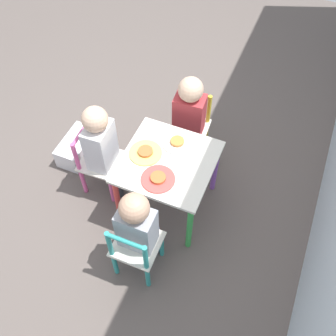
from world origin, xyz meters
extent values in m
plane|color=#5B514C|center=(0.00, 0.00, 0.00)|extent=(6.00, 6.00, 0.00)
cube|color=silver|center=(0.00, 0.00, 0.47)|extent=(0.55, 0.55, 0.02)
cylinder|color=#387AD1|center=(-0.24, -0.24, 0.23)|extent=(0.04, 0.04, 0.46)
cylinder|color=#DB3D38|center=(0.24, -0.24, 0.23)|extent=(0.04, 0.04, 0.46)
cylinder|color=#8E51BC|center=(-0.24, 0.24, 0.23)|extent=(0.04, 0.04, 0.46)
cylinder|color=green|center=(0.24, 0.24, 0.23)|extent=(0.04, 0.04, 0.46)
cube|color=silver|center=(0.02, -0.47, 0.27)|extent=(0.27, 0.27, 0.02)
cylinder|color=#E5599E|center=(0.12, -0.36, 0.13)|extent=(0.03, 0.03, 0.26)
cylinder|color=#E5599E|center=(-0.09, -0.37, 0.13)|extent=(0.03, 0.03, 0.26)
cylinder|color=#E5599E|center=(0.13, -0.57, 0.13)|extent=(0.03, 0.03, 0.26)
cylinder|color=#E5599E|center=(-0.08, -0.58, 0.13)|extent=(0.03, 0.03, 0.26)
cylinder|color=#E5599E|center=(0.13, -0.57, 0.39)|extent=(0.03, 0.03, 0.26)
cylinder|color=#E5599E|center=(-0.08, -0.58, 0.39)|extent=(0.03, 0.03, 0.26)
cylinder|color=#E5599E|center=(0.03, -0.58, 0.50)|extent=(0.21, 0.03, 0.02)
cube|color=silver|center=(-0.47, -0.04, 0.27)|extent=(0.28, 0.28, 0.02)
cylinder|color=yellow|center=(-0.35, -0.13, 0.13)|extent=(0.03, 0.03, 0.26)
cylinder|color=yellow|center=(-0.37, 0.08, 0.13)|extent=(0.03, 0.03, 0.26)
cylinder|color=yellow|center=(-0.57, -0.15, 0.13)|extent=(0.03, 0.03, 0.26)
cylinder|color=yellow|center=(-0.58, 0.06, 0.13)|extent=(0.03, 0.03, 0.26)
cylinder|color=yellow|center=(-0.57, -0.15, 0.39)|extent=(0.03, 0.03, 0.26)
cylinder|color=yellow|center=(-0.58, 0.06, 0.39)|extent=(0.03, 0.03, 0.26)
cylinder|color=yellow|center=(-0.57, -0.04, 0.50)|extent=(0.04, 0.21, 0.02)
cube|color=silver|center=(0.47, 0.01, 0.27)|extent=(0.26, 0.26, 0.02)
cylinder|color=teal|center=(0.36, 0.11, 0.13)|extent=(0.03, 0.03, 0.26)
cylinder|color=teal|center=(0.36, -0.10, 0.13)|extent=(0.03, 0.03, 0.26)
cylinder|color=teal|center=(0.57, 0.11, 0.13)|extent=(0.03, 0.03, 0.26)
cylinder|color=teal|center=(0.58, -0.10, 0.13)|extent=(0.03, 0.03, 0.26)
cylinder|color=teal|center=(0.57, 0.11, 0.39)|extent=(0.03, 0.03, 0.26)
cylinder|color=teal|center=(0.58, -0.10, 0.39)|extent=(0.03, 0.03, 0.26)
cylinder|color=teal|center=(0.58, 0.01, 0.50)|extent=(0.03, 0.21, 0.02)
cylinder|color=#38383D|center=(0.07, -0.35, 0.14)|extent=(0.07, 0.07, 0.28)
cylinder|color=#38383D|center=(-0.03, -0.35, 0.14)|extent=(0.07, 0.07, 0.28)
cube|color=silver|center=(0.02, -0.45, 0.44)|extent=(0.21, 0.15, 0.33)
sphere|color=#DBB293|center=(0.02, -0.45, 0.67)|extent=(0.16, 0.16, 0.16)
cylinder|color=#38383D|center=(-0.34, -0.08, 0.14)|extent=(0.07, 0.07, 0.28)
cylinder|color=#38383D|center=(-0.35, 0.02, 0.14)|extent=(0.07, 0.07, 0.28)
cube|color=#B23338|center=(-0.45, -0.03, 0.43)|extent=(0.15, 0.21, 0.31)
sphere|color=#DBB293|center=(-0.45, -0.03, 0.65)|extent=(0.16, 0.16, 0.16)
cylinder|color=#4C608E|center=(0.35, 0.05, 0.14)|extent=(0.07, 0.07, 0.28)
cylinder|color=#4C608E|center=(0.35, -0.05, 0.14)|extent=(0.07, 0.07, 0.28)
cube|color=#999EA8|center=(0.45, 0.01, 0.42)|extent=(0.14, 0.20, 0.29)
sphere|color=tan|center=(0.45, 0.01, 0.64)|extent=(0.16, 0.16, 0.16)
cylinder|color=#EADB66|center=(0.00, -0.15, 0.49)|extent=(0.20, 0.20, 0.01)
cylinder|color=#CC6633|center=(0.00, -0.15, 0.50)|extent=(0.09, 0.09, 0.02)
cylinder|color=white|center=(-0.15, 0.00, 0.49)|extent=(0.19, 0.19, 0.01)
cylinder|color=#D6843D|center=(-0.15, 0.00, 0.50)|extent=(0.08, 0.08, 0.02)
cylinder|color=#E54C47|center=(0.15, 0.00, 0.49)|extent=(0.20, 0.20, 0.01)
cylinder|color=#CC6633|center=(0.15, 0.00, 0.50)|extent=(0.09, 0.09, 0.02)
cube|color=silver|center=(-0.14, -0.79, 0.08)|extent=(0.34, 0.18, 0.16)
camera|label=1|loc=(1.30, 0.55, 2.33)|focal=42.00mm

